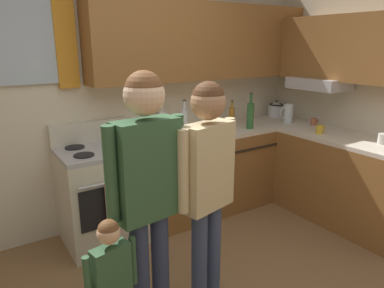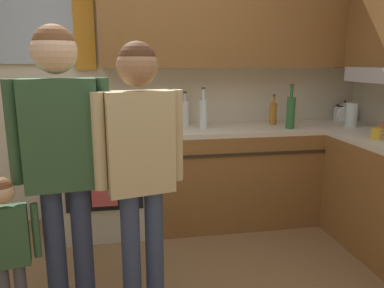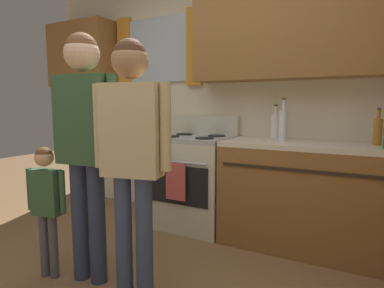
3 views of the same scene
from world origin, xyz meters
The scene contains 8 objects.
back_wall_unit centered at (0.11, 1.81, 1.52)m, with size 4.60×0.42×2.60m.
stove_oven centered at (-0.22, 1.54, 0.47)m, with size 0.73×0.67×1.10m.
bottle_milk_white centered at (0.52, 1.76, 1.02)m, with size 0.08×0.08×0.31m.
bottle_oil_amber centered at (1.34, 1.62, 1.01)m, with size 0.06×0.06×0.29m.
bottle_tall_clear centered at (0.64, 1.51, 1.04)m, with size 0.07×0.07×0.37m.
adult_holding_child centered at (-0.37, 0.28, 1.05)m, with size 0.51×0.23×1.67m.
adult_in_plaid centered at (0.04, 0.26, 1.00)m, with size 0.48×0.23×1.59m.
small_child centered at (-0.65, 0.18, 0.58)m, with size 0.31×0.12×0.93m.
Camera 3 is at (1.25, -1.25, 1.21)m, focal length 30.17 mm.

